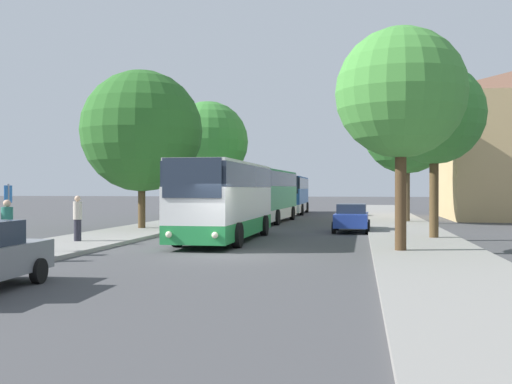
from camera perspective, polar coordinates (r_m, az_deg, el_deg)
ground_plane at (r=21.04m, az=-2.80°, el=-6.02°), size 300.00×300.00×0.00m
sidewalk_left at (r=23.57m, az=-19.72°, el=-5.17°), size 4.00×120.00×0.15m
sidewalk_right at (r=20.67m, az=16.60°, el=-5.94°), size 4.00×120.00×0.15m
bus_front at (r=26.69m, az=-2.94°, el=-0.70°), size 2.83×10.61×3.46m
bus_middle at (r=41.30m, az=1.09°, el=-0.27°), size 3.06×11.29×3.55m
bus_rear at (r=54.92m, az=3.28°, el=-0.21°), size 3.02×10.94×3.38m
parked_car_right_near at (r=32.38m, az=9.09°, el=-2.40°), size 1.99×4.18×1.50m
bus_stop_sign at (r=22.37m, az=-22.53°, el=-1.54°), size 0.08×0.45×2.34m
pedestrian_waiting_near at (r=20.62m, az=-22.62°, el=-3.17°), size 0.36×0.36×1.83m
pedestrian_walking_back at (r=25.91m, az=-16.63°, el=-2.38°), size 0.36×0.36×1.88m
tree_left_near at (r=33.78m, az=-10.84°, el=5.71°), size 6.69×6.69×8.70m
tree_left_far at (r=48.09m, az=-4.59°, el=4.80°), size 6.42×6.42×9.14m
tree_right_near at (r=21.97m, az=13.63°, el=9.12°), size 4.61×4.61×7.87m
tree_right_mid at (r=41.05m, az=14.18°, el=5.75°), size 5.80×5.80×8.97m
tree_right_far at (r=27.94m, az=16.60°, el=7.11°), size 4.49×4.49×7.75m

